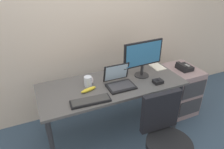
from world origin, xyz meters
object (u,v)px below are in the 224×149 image
(paper_notepad, at_px, (157,67))
(banana, at_px, (89,90))
(keyboard, at_px, (91,101))
(file_cabinet, at_px, (179,90))
(monitor_main, at_px, (143,56))
(desk_phone, at_px, (184,67))
(office_chair, at_px, (165,144))
(laptop, at_px, (119,81))
(cell_phone, at_px, (109,74))
(trackball_mouse, at_px, (158,81))
(coffee_mug, at_px, (88,81))

(paper_notepad, height_order, banana, banana)
(paper_notepad, bearing_deg, keyboard, -160.21)
(file_cabinet, distance_m, banana, 1.48)
(keyboard, xyz_separation_m, paper_notepad, (1.09, 0.39, -0.01))
(monitor_main, xyz_separation_m, banana, (-0.72, -0.07, -0.25))
(desk_phone, height_order, office_chair, office_chair)
(keyboard, height_order, paper_notepad, keyboard)
(paper_notepad, bearing_deg, banana, -169.58)
(monitor_main, relative_size, laptop, 1.68)
(monitor_main, distance_m, cell_phone, 0.49)
(trackball_mouse, bearing_deg, office_chair, -115.55)
(desk_phone, distance_m, paper_notepad, 0.38)
(keyboard, height_order, banana, banana)
(laptop, relative_size, trackball_mouse, 2.84)
(office_chair, xyz_separation_m, laptop, (-0.17, 0.70, 0.38))
(paper_notepad, bearing_deg, desk_phone, -16.96)
(trackball_mouse, distance_m, cell_phone, 0.61)
(desk_phone, height_order, keyboard, desk_phone)
(monitor_main, relative_size, coffee_mug, 4.60)
(laptop, bearing_deg, desk_phone, 5.46)
(desk_phone, bearing_deg, laptop, -174.54)
(keyboard, relative_size, trackball_mouse, 3.80)
(coffee_mug, distance_m, paper_notepad, 1.01)
(desk_phone, distance_m, office_chair, 1.23)
(trackball_mouse, xyz_separation_m, coffee_mug, (-0.76, 0.28, 0.03))
(file_cabinet, relative_size, coffee_mug, 6.13)
(cell_phone, height_order, banana, banana)
(office_chair, relative_size, trackball_mouse, 8.52)
(paper_notepad, bearing_deg, trackball_mouse, -124.49)
(office_chair, height_order, keyboard, office_chair)
(laptop, bearing_deg, paper_notepad, 17.34)
(trackball_mouse, bearing_deg, paper_notepad, 55.51)
(keyboard, distance_m, coffee_mug, 0.33)
(desk_phone, xyz_separation_m, office_chair, (-0.88, -0.80, -0.31))
(file_cabinet, xyz_separation_m, paper_notepad, (-0.38, 0.10, 0.41))
(cell_phone, distance_m, banana, 0.44)
(office_chair, relative_size, banana, 4.93)
(monitor_main, bearing_deg, banana, -174.17)
(trackball_mouse, relative_size, banana, 0.58)
(office_chair, distance_m, laptop, 0.82)
(trackball_mouse, relative_size, coffee_mug, 0.97)
(paper_notepad, relative_size, banana, 1.09)
(keyboard, bearing_deg, trackball_mouse, 2.63)
(file_cabinet, height_order, paper_notepad, paper_notepad)
(monitor_main, bearing_deg, paper_notepad, 20.20)
(laptop, height_order, paper_notepad, laptop)
(office_chair, xyz_separation_m, coffee_mug, (-0.49, 0.84, 0.39))
(office_chair, relative_size, coffee_mug, 8.23)
(monitor_main, relative_size, keyboard, 1.25)
(office_chair, xyz_separation_m, monitor_main, (0.19, 0.80, 0.60))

